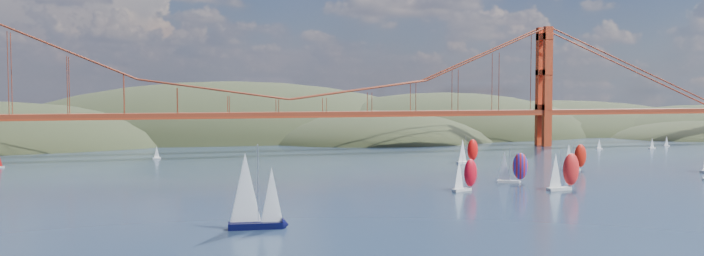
% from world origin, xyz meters
% --- Properties ---
extents(ground, '(1200.00, 1200.00, 0.00)m').
position_xyz_m(ground, '(0.00, 0.00, 0.00)').
color(ground, black).
rests_on(ground, ground).
extents(headlands, '(725.00, 225.00, 96.00)m').
position_xyz_m(headlands, '(44.95, 278.29, -12.46)').
color(headlands, black).
rests_on(headlands, ground).
extents(bridge, '(552.00, 12.00, 55.00)m').
position_xyz_m(bridge, '(-1.75, 180.00, 32.23)').
color(bridge, maroon).
rests_on(bridge, ground).
extents(sloop_navy, '(10.35, 6.23, 15.69)m').
position_xyz_m(sloop_navy, '(-37.80, 25.60, 6.93)').
color(sloop_navy, black).
rests_on(sloop_navy, ground).
extents(racer_0, '(8.11, 5.20, 9.07)m').
position_xyz_m(racer_0, '(20.87, 58.50, 4.29)').
color(racer_0, silver).
rests_on(racer_0, ground).
extents(racer_1, '(9.41, 4.05, 10.70)m').
position_xyz_m(racer_1, '(45.58, 52.39, 5.05)').
color(racer_1, silver).
rests_on(racer_1, ground).
extents(racer_3, '(8.28, 3.33, 9.55)m').
position_xyz_m(racer_3, '(74.34, 89.29, 4.51)').
color(racer_3, white).
rests_on(racer_3, ground).
extents(racer_5, '(8.58, 4.43, 9.64)m').
position_xyz_m(racer_5, '(51.05, 118.36, 4.55)').
color(racer_5, white).
rests_on(racer_5, ground).
extents(racer_rwb, '(8.50, 6.03, 9.53)m').
position_xyz_m(racer_rwb, '(40.14, 68.59, 4.50)').
color(racer_rwb, white).
rests_on(racer_rwb, ground).
extents(distant_boat_3, '(3.00, 2.00, 4.70)m').
position_xyz_m(distant_boat_3, '(-53.28, 166.90, 2.41)').
color(distant_boat_3, silver).
rests_on(distant_boat_3, ground).
extents(distant_boat_4, '(3.00, 2.00, 4.70)m').
position_xyz_m(distant_boat_4, '(132.99, 156.10, 2.41)').
color(distant_boat_4, silver).
rests_on(distant_boat_4, ground).
extents(distant_boat_5, '(3.00, 2.00, 4.70)m').
position_xyz_m(distant_boat_5, '(156.78, 151.34, 2.41)').
color(distant_boat_5, silver).
rests_on(distant_boat_5, ground).
extents(distant_boat_6, '(3.00, 2.00, 4.70)m').
position_xyz_m(distant_boat_6, '(173.08, 161.14, 2.41)').
color(distant_boat_6, silver).
rests_on(distant_boat_6, ground).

